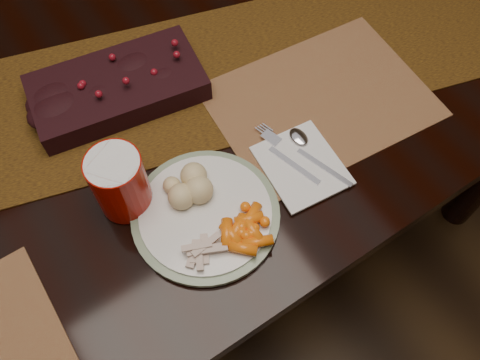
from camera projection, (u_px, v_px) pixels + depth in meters
floor at (182, 241)px, 1.66m from camera, size 5.00×5.00×0.00m
dining_table at (168, 186)px, 1.33m from camera, size 1.80×1.00×0.75m
table_runner at (149, 91)px, 1.01m from camera, size 1.76×0.80×0.00m
centerpiece at (117, 85)px, 0.97m from camera, size 0.35×0.22×0.07m
placemat_main at (321, 101)px, 1.00m from camera, size 0.44×0.34×0.00m
dinner_plate at (206, 214)px, 0.87m from camera, size 0.32×0.32×0.01m
baby_carrots at (239, 231)px, 0.83m from camera, size 0.11×0.09×0.02m
mashed_potatoes at (189, 184)px, 0.86m from camera, size 0.09×0.08×0.05m
turkey_shreds at (201, 255)px, 0.81m from camera, size 0.09×0.08×0.02m
napkin at (302, 165)px, 0.92m from camera, size 0.15×0.17×0.01m
fork at (288, 158)px, 0.92m from camera, size 0.06×0.14×0.00m
spoon at (316, 158)px, 0.92m from camera, size 0.07×0.15×0.00m
red_cup at (120, 183)px, 0.83m from camera, size 0.11×0.11×0.13m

